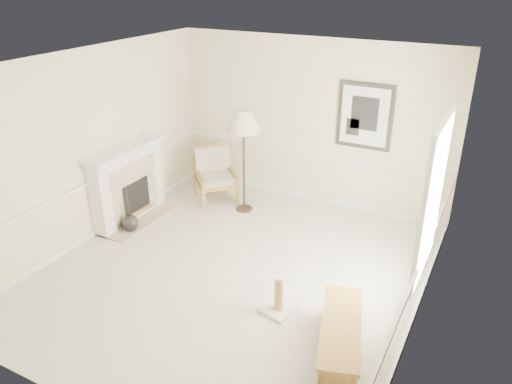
# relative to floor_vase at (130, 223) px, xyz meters

# --- Properties ---
(ground) EXTENTS (5.50, 5.50, 0.00)m
(ground) POSITION_rel_floor_vase_xyz_m (2.06, -0.23, -0.14)
(ground) COLOR silver
(ground) RESTS_ON ground
(room) EXTENTS (5.04, 5.54, 2.92)m
(room) POSITION_rel_floor_vase_xyz_m (2.19, -0.15, 1.72)
(room) COLOR beige
(room) RESTS_ON ground
(fireplace) EXTENTS (0.64, 1.64, 1.31)m
(fireplace) POSITION_rel_floor_vase_xyz_m (-0.29, 0.37, 0.50)
(fireplace) COLOR white
(fireplace) RESTS_ON ground
(floor_vase) EXTENTS (0.27, 0.27, 0.78)m
(floor_vase) POSITION_rel_floor_vase_xyz_m (0.00, 0.00, 0.00)
(floor_vase) COLOR black
(floor_vase) RESTS_ON ground
(armchair) EXTENTS (1.03, 1.03, 0.94)m
(armchair) POSITION_rel_floor_vase_xyz_m (0.53, 1.75, 0.36)
(armchair) COLOR olive
(armchair) RESTS_ON ground
(floor_lamp) EXTENTS (0.64, 0.64, 1.81)m
(floor_lamp) POSITION_rel_floor_vase_xyz_m (1.26, 1.55, 1.43)
(floor_lamp) COLOR black
(floor_lamp) RESTS_ON ground
(bench) EXTENTS (0.81, 1.49, 0.41)m
(bench) POSITION_rel_floor_vase_xyz_m (3.93, -1.10, 0.13)
(bench) COLOR olive
(bench) RESTS_ON ground
(scratching_post) EXTENTS (0.44, 0.44, 0.52)m
(scratching_post) POSITION_rel_floor_vase_xyz_m (3.01, -0.74, 0.02)
(scratching_post) COLOR white
(scratching_post) RESTS_ON ground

